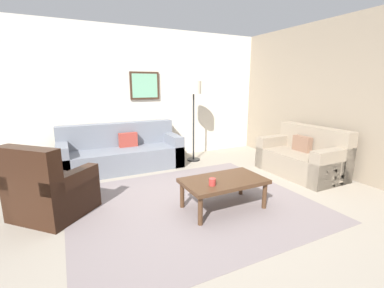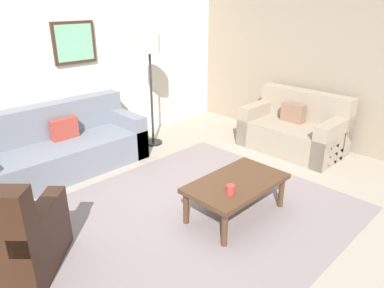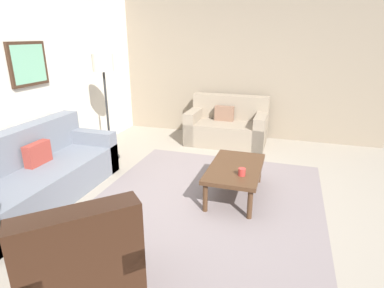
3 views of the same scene
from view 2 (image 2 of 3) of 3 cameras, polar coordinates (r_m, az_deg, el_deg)
ground_plane at (r=3.95m, az=0.34°, el=-11.38°), size 8.00×8.00×0.00m
rear_partition at (r=5.49m, az=-19.78°, el=12.77°), size 6.00×0.12×2.80m
stone_feature_panel at (r=5.87m, az=22.06°, el=13.00°), size 0.12×5.20×2.80m
area_rug at (r=3.94m, az=0.34°, el=-11.33°), size 3.24×2.80×0.01m
couch_main at (r=5.13m, az=-20.91°, el=-0.86°), size 2.29×0.89×0.88m
couch_loveseat at (r=5.74m, az=16.20°, el=2.18°), size 0.87×1.47×0.88m
armchair_leather at (r=3.42m, az=-28.15°, el=-14.13°), size 1.13×1.13×0.95m
coffee_table at (r=3.81m, az=7.11°, el=-6.59°), size 1.10×0.64×0.41m
cup at (r=3.53m, az=6.18°, el=-7.25°), size 0.09×0.09×0.09m
lamp_standing at (r=5.46m, az=-6.80°, el=13.94°), size 0.32×0.32×1.71m
framed_artwork at (r=5.45m, az=-18.34°, el=15.16°), size 0.63×0.04×0.58m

